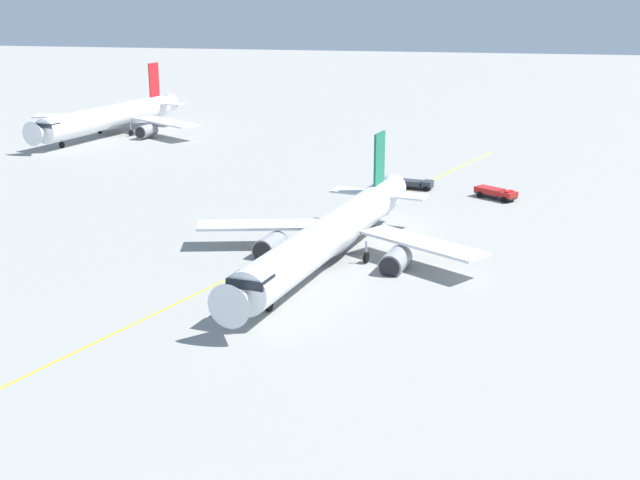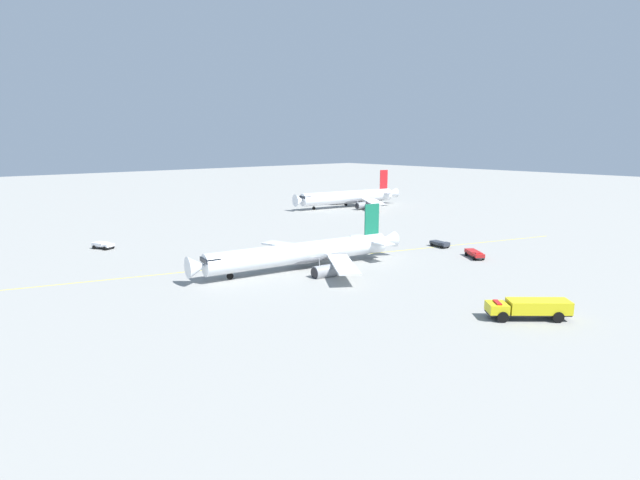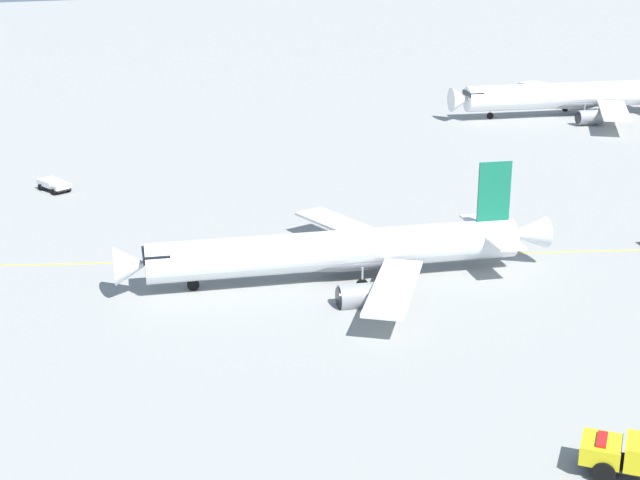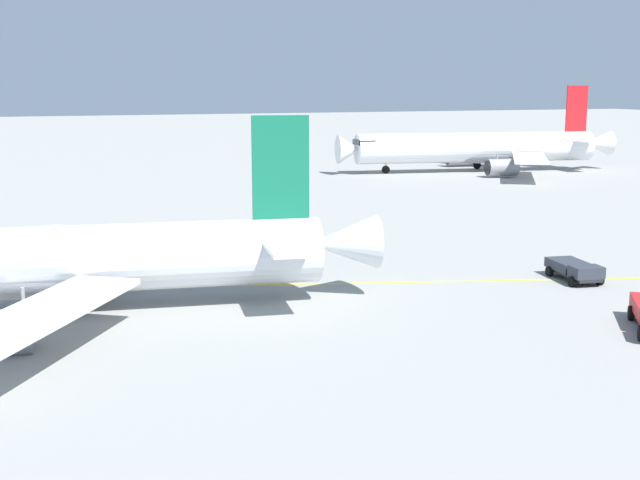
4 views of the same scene
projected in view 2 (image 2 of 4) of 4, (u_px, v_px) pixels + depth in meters
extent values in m
plane|color=gray|center=(313.00, 269.00, 88.42)|extent=(600.00, 600.00, 0.00)
cylinder|color=silver|center=(301.00, 253.00, 87.76)|extent=(9.39, 34.97, 3.70)
cone|color=silver|center=(197.00, 267.00, 78.23)|extent=(3.96, 3.54, 3.51)
cone|color=silver|center=(386.00, 240.00, 97.39)|extent=(3.76, 4.46, 3.14)
cube|color=black|center=(210.00, 260.00, 79.19)|extent=(3.49, 2.89, 0.70)
ellipsoid|color=slate|center=(310.00, 257.00, 88.85)|extent=(5.35, 12.92, 2.03)
cube|color=#146B4C|center=(372.00, 219.00, 94.69)|extent=(0.76, 3.20, 5.74)
cube|color=silver|center=(381.00, 243.00, 92.89)|extent=(5.04, 3.34, 0.20)
cube|color=silver|center=(362.00, 237.00, 98.04)|extent=(5.04, 3.34, 0.20)
cube|color=silver|center=(343.00, 264.00, 82.38)|extent=(12.98, 10.33, 0.28)
cube|color=silver|center=(294.00, 246.00, 96.60)|extent=(13.76, 6.81, 0.28)
cylinder|color=gray|center=(324.00, 272.00, 83.08)|extent=(2.89, 4.09, 2.30)
cylinder|color=black|center=(314.00, 273.00, 82.09)|extent=(1.95, 0.47, 1.96)
cylinder|color=gray|center=(287.00, 257.00, 93.96)|extent=(2.89, 4.09, 2.30)
cylinder|color=black|center=(278.00, 258.00, 92.97)|extent=(1.95, 0.47, 1.96)
cylinder|color=#9EA0A5|center=(230.00, 271.00, 81.27)|extent=(0.20, 0.20, 1.67)
cylinder|color=black|center=(230.00, 276.00, 81.43)|extent=(0.48, 1.13, 1.10)
cylinder|color=#9EA0A5|center=(319.00, 264.00, 86.23)|extent=(0.20, 0.20, 1.67)
cylinder|color=black|center=(319.00, 268.00, 86.39)|extent=(0.48, 1.13, 1.10)
cylinder|color=#9EA0A5|center=(301.00, 256.00, 91.66)|extent=(0.20, 0.20, 1.67)
cylinder|color=black|center=(301.00, 261.00, 91.82)|extent=(0.48, 1.13, 1.10)
cylinder|color=white|center=(347.00, 197.00, 169.14)|extent=(10.18, 34.72, 4.15)
cone|color=white|center=(299.00, 200.00, 159.87)|extent=(4.41, 3.65, 3.95)
cone|color=white|center=(391.00, 193.00, 178.51)|extent=(4.18, 4.56, 3.53)
cube|color=black|center=(305.00, 197.00, 160.79)|extent=(3.90, 2.99, 0.70)
ellipsoid|color=gray|center=(352.00, 200.00, 170.23)|extent=(5.87, 12.90, 2.28)
cube|color=red|center=(384.00, 179.00, 175.74)|extent=(0.80, 3.19, 6.52)
cube|color=white|center=(390.00, 193.00, 173.66)|extent=(5.72, 3.50, 0.20)
cube|color=white|center=(377.00, 191.00, 179.56)|extent=(5.72, 3.50, 0.20)
cube|color=white|center=(374.00, 202.00, 162.60)|extent=(15.48, 12.25, 0.28)
cube|color=white|center=(340.00, 196.00, 179.44)|extent=(16.36, 7.71, 0.28)
cylinder|color=gray|center=(362.00, 206.00, 163.48)|extent=(2.97, 4.41, 2.28)
cylinder|color=black|center=(357.00, 206.00, 162.44)|extent=(1.94, 0.49, 1.94)
cylinder|color=gray|center=(337.00, 201.00, 176.32)|extent=(2.97, 4.41, 2.28)
cylinder|color=black|center=(332.00, 201.00, 175.27)|extent=(1.94, 0.49, 1.94)
cylinder|color=#9EA0A5|center=(314.00, 205.00, 162.90)|extent=(0.20, 0.20, 2.16)
cylinder|color=black|center=(314.00, 208.00, 163.11)|extent=(0.49, 1.14, 1.10)
cylinder|color=#9EA0A5|center=(358.00, 203.00, 167.43)|extent=(0.20, 0.20, 2.16)
cylinder|color=black|center=(358.00, 206.00, 167.64)|extent=(0.49, 1.14, 1.10)
cylinder|color=#9EA0A5|center=(346.00, 201.00, 173.29)|extent=(0.20, 0.20, 2.16)
cylinder|color=black|center=(346.00, 204.00, 173.50)|extent=(0.49, 1.14, 1.10)
cube|color=#232326|center=(528.00, 313.00, 63.32)|extent=(8.44, 9.12, 0.20)
cube|color=yellow|center=(497.00, 308.00, 63.22)|extent=(3.57, 3.55, 1.20)
cube|color=black|center=(488.00, 306.00, 63.19)|extent=(1.71, 1.53, 0.67)
cube|color=yellow|center=(539.00, 306.00, 63.13)|extent=(7.01, 7.44, 1.60)
cube|color=red|center=(497.00, 302.00, 63.08)|extent=(1.78, 1.67, 0.16)
cylinder|color=black|center=(503.00, 317.00, 62.08)|extent=(1.14, 1.23, 1.40)
cylinder|color=black|center=(496.00, 310.00, 64.66)|extent=(1.14, 1.23, 1.40)
cylinder|color=black|center=(558.00, 317.00, 62.01)|extent=(1.14, 1.23, 1.40)
cylinder|color=black|center=(549.00, 310.00, 64.60)|extent=(1.14, 1.23, 1.40)
cube|color=#232326|center=(440.00, 245.00, 106.34)|extent=(4.46, 2.26, 0.20)
cube|color=#2D333D|center=(445.00, 244.00, 105.00)|extent=(1.57, 2.05, 0.70)
cube|color=black|center=(447.00, 244.00, 104.53)|extent=(0.34, 1.56, 0.39)
cube|color=#2D333D|center=(437.00, 243.00, 106.88)|extent=(3.05, 2.30, 0.60)
cylinder|color=black|center=(448.00, 246.00, 105.59)|extent=(0.68, 0.38, 0.64)
cylinder|color=black|center=(442.00, 247.00, 104.63)|extent=(0.68, 0.38, 0.64)
cylinder|color=black|center=(438.00, 244.00, 107.98)|extent=(0.68, 0.38, 0.64)
cylinder|color=black|center=(432.00, 245.00, 107.02)|extent=(0.68, 0.38, 0.64)
cube|color=#232326|center=(103.00, 246.00, 104.54)|extent=(4.75, 3.46, 0.20)
cube|color=white|center=(109.00, 245.00, 103.84)|extent=(2.08, 2.46, 0.55)
cube|color=black|center=(111.00, 245.00, 103.60)|extent=(0.81, 1.64, 0.31)
cube|color=white|center=(100.00, 244.00, 104.76)|extent=(3.49, 3.11, 0.70)
cylinder|color=black|center=(113.00, 247.00, 104.87)|extent=(0.84, 0.59, 0.80)
cylinder|color=black|center=(105.00, 248.00, 102.99)|extent=(0.84, 0.59, 0.80)
cylinder|color=black|center=(102.00, 245.00, 106.07)|extent=(0.84, 0.59, 0.80)
cylinder|color=black|center=(94.00, 247.00, 104.19)|extent=(0.84, 0.59, 0.80)
cube|color=#232326|center=(474.00, 255.00, 96.52)|extent=(5.43, 4.46, 0.20)
cube|color=red|center=(479.00, 255.00, 94.55)|extent=(2.42, 2.47, 0.65)
cube|color=black|center=(480.00, 256.00, 93.82)|extent=(0.96, 1.33, 0.36)
cube|color=red|center=(473.00, 252.00, 97.34)|extent=(4.07, 3.62, 0.70)
cube|color=red|center=(479.00, 253.00, 94.47)|extent=(1.24, 1.41, 0.16)
cylinder|color=black|center=(483.00, 258.00, 94.75)|extent=(0.78, 0.66, 0.76)
cylinder|color=black|center=(474.00, 258.00, 94.56)|extent=(0.78, 0.66, 0.76)
cylinder|color=black|center=(475.00, 254.00, 98.36)|extent=(0.78, 0.66, 0.76)
cylinder|color=black|center=(466.00, 254.00, 98.17)|extent=(0.78, 0.66, 0.76)
cube|color=yellow|center=(299.00, 261.00, 94.26)|extent=(38.19, 119.49, 0.01)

